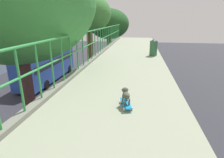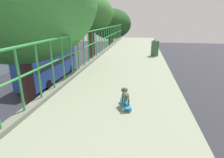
{
  "view_description": "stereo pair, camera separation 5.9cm",
  "coord_description": "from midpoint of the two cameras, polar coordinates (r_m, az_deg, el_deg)",
  "views": [
    {
      "loc": [
        1.86,
        -1.21,
        7.09
      ],
      "look_at": [
        1.19,
        3.03,
        5.66
      ],
      "focal_mm": 28.79,
      "sensor_mm": 36.0,
      "label": 1
    },
    {
      "loc": [
        1.91,
        -1.2,
        7.09
      ],
      "look_at": [
        1.19,
        3.03,
        5.66
      ],
      "focal_mm": 28.79,
      "sensor_mm": 36.0,
      "label": 2
    }
  ],
  "objects": [
    {
      "name": "city_bus",
      "position": [
        23.07,
        -19.83,
        4.35
      ],
      "size": [
        2.62,
        10.5,
        3.45
      ],
      "color": "#234093",
      "rests_on": "ground"
    },
    {
      "name": "small_dog",
      "position": [
        3.74,
        3.96,
        -4.85
      ],
      "size": [
        0.22,
        0.36,
        0.3
      ],
      "color": "#484C3E",
      "rests_on": "toy_skateboard"
    },
    {
      "name": "roadside_tree_far",
      "position": [
        15.69,
        -7.47,
        19.32
      ],
      "size": [
        3.66,
        3.66,
        9.07
      ],
      "color": "brown",
      "rests_on": "ground"
    },
    {
      "name": "toy_skateboard",
      "position": [
        3.8,
        3.99,
        -7.78
      ],
      "size": [
        0.3,
        0.55,
        0.09
      ],
      "color": "#1384D1",
      "rests_on": "overpass_deck"
    },
    {
      "name": "litter_bin",
      "position": [
        9.38,
        12.87,
        9.78
      ],
      "size": [
        0.38,
        0.38,
        0.82
      ],
      "color": "#34663F",
      "rests_on": "overpass_deck"
    },
    {
      "name": "roadside_tree_mid",
      "position": [
        7.5,
        -28.94,
        21.0
      ],
      "size": [
        5.65,
        5.65,
        9.96
      ],
      "color": "#4E3030",
      "rests_on": "ground"
    },
    {
      "name": "roadside_tree_farthest",
      "position": [
        22.48,
        -1.11,
        16.91
      ],
      "size": [
        4.83,
        4.83,
        8.38
      ],
      "color": "brown",
      "rests_on": "ground"
    }
  ]
}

